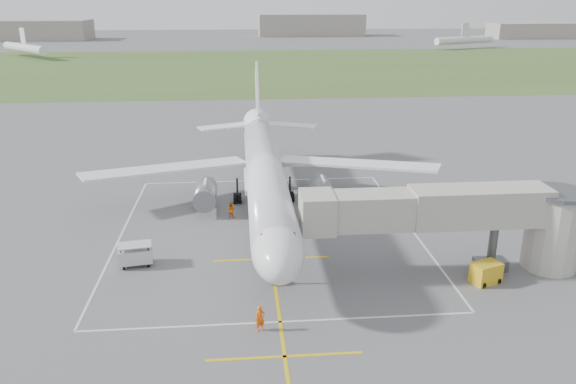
{
  "coord_description": "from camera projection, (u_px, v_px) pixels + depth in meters",
  "views": [
    {
      "loc": [
        -2.4,
        -53.89,
        21.47
      ],
      "look_at": [
        1.95,
        -4.0,
        4.0
      ],
      "focal_mm": 35.0,
      "sensor_mm": 36.0,
      "label": 1
    }
  ],
  "objects": [
    {
      "name": "ground",
      "position": [
        266.0,
        216.0,
        57.96
      ],
      "size": [
        700.0,
        700.0,
        0.0
      ],
      "primitive_type": "plane",
      "color": "#565659",
      "rests_on": "ground"
    },
    {
      "name": "ramp_worker_wing",
      "position": [
        231.0,
        210.0,
        57.47
      ],
      "size": [
        0.96,
        0.86,
        1.64
      ],
      "primitive_type": "imported",
      "rotation": [
        0.0,
        0.0,
        2.8
      ],
      "color": "#FB6707",
      "rests_on": "ground"
    },
    {
      "name": "apron_markings",
      "position": [
        269.0,
        239.0,
        52.49
      ],
      "size": [
        28.2,
        60.0,
        0.01
      ],
      "color": "#E1B70D",
      "rests_on": "ground"
    },
    {
      "name": "jet_bridge",
      "position": [
        469.0,
        217.0,
        44.99
      ],
      "size": [
        23.4,
        5.0,
        7.2
      ],
      "color": "#9E9A8E",
      "rests_on": "ground"
    },
    {
      "name": "distant_aircraft",
      "position": [
        263.0,
        44.0,
        225.61
      ],
      "size": [
        204.05,
        45.71,
        8.85
      ],
      "color": "white",
      "rests_on": "ground"
    },
    {
      "name": "gpu_unit",
      "position": [
        486.0,
        273.0,
        44.31
      ],
      "size": [
        2.6,
        2.18,
        1.67
      ],
      "rotation": [
        0.0,
        0.0,
        0.36
      ],
      "color": "gold",
      "rests_on": "ground"
    },
    {
      "name": "distant_hangars",
      "position": [
        212.0,
        28.0,
        304.38
      ],
      "size": [
        345.0,
        49.0,
        12.0
      ],
      "color": "gray",
      "rests_on": "ground"
    },
    {
      "name": "ramp_worker_nose",
      "position": [
        260.0,
        319.0,
        37.86
      ],
      "size": [
        0.78,
        0.64,
        1.85
      ],
      "primitive_type": "imported",
      "rotation": [
        0.0,
        0.0,
        0.34
      ],
      "color": "#EF5707",
      "rests_on": "ground"
    },
    {
      "name": "baggage_cart",
      "position": [
        135.0,
        255.0,
        47.13
      ],
      "size": [
        2.96,
        2.04,
        1.91
      ],
      "rotation": [
        0.0,
        0.0,
        0.15
      ],
      "color": "silver",
      "rests_on": "ground"
    },
    {
      "name": "airliner",
      "position": [
        265.0,
        174.0,
        57.22
      ],
      "size": [
        38.93,
        46.75,
        13.52
      ],
      "color": "white",
      "rests_on": "ground"
    },
    {
      "name": "grass_strip",
      "position": [
        246.0,
        67.0,
        180.24
      ],
      "size": [
        700.0,
        120.0,
        0.02
      ],
      "primitive_type": "cube",
      "color": "#405927",
      "rests_on": "ground"
    }
  ]
}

